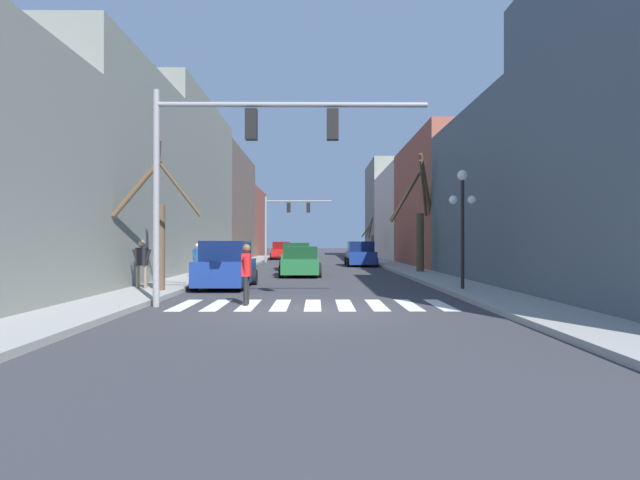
% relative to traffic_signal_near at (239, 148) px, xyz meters
% --- Properties ---
extents(ground_plane, '(240.00, 240.00, 0.00)m').
position_rel_traffic_signal_near_xyz_m(ground_plane, '(2.04, -0.78, -4.36)').
color(ground_plane, '#38383D').
extents(sidewalk_left, '(2.09, 90.00, 0.15)m').
position_rel_traffic_signal_near_xyz_m(sidewalk_left, '(-3.55, -0.78, -4.29)').
color(sidewalk_left, '#9E9E99').
rests_on(sidewalk_left, ground_plane).
extents(sidewalk_right, '(2.09, 90.00, 0.15)m').
position_rel_traffic_signal_near_xyz_m(sidewalk_right, '(7.62, -0.78, -4.29)').
color(sidewalk_right, '#9E9E99').
rests_on(sidewalk_right, ground_plane).
extents(building_row_left, '(6.00, 59.66, 10.73)m').
position_rel_traffic_signal_near_xyz_m(building_row_left, '(-7.59, 23.45, 0.34)').
color(building_row_left, gray).
rests_on(building_row_left, ground_plane).
extents(building_row_right, '(6.00, 60.19, 11.49)m').
position_rel_traffic_signal_near_xyz_m(building_row_right, '(11.67, 24.45, 0.34)').
color(building_row_right, '#515B66').
rests_on(building_row_right, ground_plane).
extents(crosswalk_stripes, '(7.65, 2.60, 0.01)m').
position_rel_traffic_signal_near_xyz_m(crosswalk_stripes, '(2.04, 0.36, -4.36)').
color(crosswalk_stripes, white).
rests_on(crosswalk_stripes, ground_plane).
extents(traffic_signal_near, '(7.53, 0.28, 5.95)m').
position_rel_traffic_signal_near_xyz_m(traffic_signal_near, '(0.00, 0.00, 0.00)').
color(traffic_signal_near, gray).
rests_on(traffic_signal_near, ground_plane).
extents(traffic_signal_far, '(5.75, 0.28, 5.66)m').
position_rel_traffic_signal_near_xyz_m(traffic_signal_far, '(-0.59, 29.24, -0.29)').
color(traffic_signal_far, gray).
rests_on(traffic_signal_far, ground_plane).
extents(street_lamp_right_corner, '(0.95, 0.36, 4.12)m').
position_rel_traffic_signal_near_xyz_m(street_lamp_right_corner, '(7.21, 3.59, -1.29)').
color(street_lamp_right_corner, black).
rests_on(street_lamp_right_corner, sidewalk_right).
extents(car_parked_left_far, '(1.97, 4.17, 1.70)m').
position_rel_traffic_signal_near_xyz_m(car_parked_left_far, '(0.87, 18.03, -3.57)').
color(car_parked_left_far, '#236B38').
rests_on(car_parked_left_far, ground_plane).
extents(car_parked_left_mid, '(2.06, 4.20, 1.81)m').
position_rel_traffic_signal_near_xyz_m(car_parked_left_mid, '(-1.35, 5.59, -3.53)').
color(car_parked_left_mid, navy).
rests_on(car_parked_left_mid, ground_plane).
extents(car_driving_toward_lane, '(2.16, 4.73, 1.54)m').
position_rel_traffic_signal_near_xyz_m(car_driving_toward_lane, '(0.49, 30.97, -3.64)').
color(car_driving_toward_lane, silver).
rests_on(car_driving_toward_lane, ground_plane).
extents(car_parked_right_near, '(2.11, 4.15, 1.53)m').
position_rel_traffic_signal_near_xyz_m(car_parked_right_near, '(1.33, 12.20, -3.64)').
color(car_parked_right_near, '#236B38').
rests_on(car_parked_right_near, ground_plane).
extents(car_parked_left_near, '(2.02, 4.23, 1.76)m').
position_rel_traffic_signal_near_xyz_m(car_parked_left_near, '(-1.37, 36.23, -3.55)').
color(car_parked_left_near, red).
rests_on(car_parked_left_near, ground_plane).
extents(car_parked_right_far, '(2.19, 4.58, 1.79)m').
position_rel_traffic_signal_near_xyz_m(car_parked_right_far, '(5.36, 22.77, -3.54)').
color(car_parked_right_far, navy).
rests_on(car_parked_right_far, ground_plane).
extents(pedestrian_on_left_sidewalk, '(0.23, 0.74, 1.72)m').
position_rel_traffic_signal_near_xyz_m(pedestrian_on_left_sidewalk, '(0.17, 0.36, -3.35)').
color(pedestrian_on_left_sidewalk, black).
rests_on(pedestrian_on_left_sidewalk, ground_plane).
extents(pedestrian_on_right_sidewalk, '(0.43, 0.60, 1.56)m').
position_rel_traffic_signal_near_xyz_m(pedestrian_on_right_sidewalk, '(-3.37, 9.43, -3.29)').
color(pedestrian_on_right_sidewalk, '#4C4C51').
rests_on(pedestrian_on_right_sidewalk, sidewalk_left).
extents(pedestrian_waiting_at_curb, '(0.72, 0.29, 1.68)m').
position_rel_traffic_signal_near_xyz_m(pedestrian_waiting_at_curb, '(-3.99, 3.81, -3.22)').
color(pedestrian_waiting_at_curb, '#7A705B').
rests_on(pedestrian_waiting_at_curb, sidewalk_left).
extents(street_tree_left_near, '(1.13, 1.70, 3.90)m').
position_rel_traffic_signal_near_xyz_m(street_tree_left_near, '(7.22, 32.72, -2.39)').
color(street_tree_left_near, brown).
rests_on(street_tree_left_near, sidewalk_right).
extents(street_tree_right_mid, '(2.82, 1.74, 5.12)m').
position_rel_traffic_signal_near_xyz_m(street_tree_right_mid, '(-3.26, 3.24, -2.06)').
color(street_tree_right_mid, brown).
rests_on(street_tree_right_mid, sidewalk_left).
extents(street_tree_right_far, '(2.58, 1.94, 6.52)m').
position_rel_traffic_signal_near_xyz_m(street_tree_right_far, '(7.84, 13.97, -1.34)').
color(street_tree_right_far, brown).
rests_on(street_tree_right_far, sidewalk_right).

